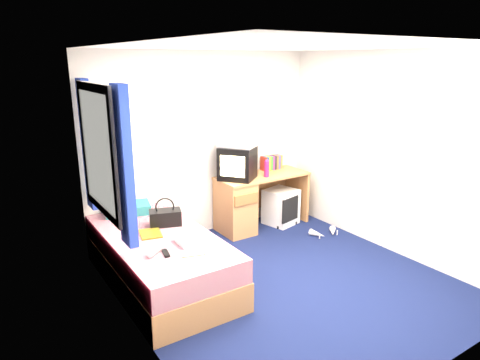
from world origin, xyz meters
TOP-DOWN VIEW (x-y plane):
  - ground at (0.00, 0.00)m, footprint 3.40×3.40m
  - room_shell at (0.00, 0.00)m, footprint 3.40×3.40m
  - bed at (-1.10, 0.70)m, footprint 1.01×2.00m
  - pillow at (-1.14, 1.51)m, footprint 0.57×0.44m
  - desk at (0.47, 1.44)m, footprint 1.30×0.55m
  - storage_cube at (1.03, 1.35)m, footprint 0.48×0.48m
  - crt_tv at (0.35, 1.44)m, footprint 0.59×0.59m
  - vcr at (0.35, 1.44)m, footprint 0.53×0.56m
  - book_row at (1.04, 1.60)m, footprint 0.31×0.13m
  - picture_frame at (1.19, 1.63)m, footprint 0.03×0.12m
  - pink_water_bottle at (0.73, 1.30)m, footprint 0.08×0.08m
  - aerosol_can at (0.62, 1.50)m, footprint 0.07×0.07m
  - handbag at (-0.92, 0.93)m, footprint 0.38×0.29m
  - towel at (-0.89, 0.36)m, footprint 0.30×0.25m
  - magazine at (-1.16, 0.77)m, footprint 0.27×0.32m
  - water_bottle at (-1.30, 0.31)m, footprint 0.20×0.18m
  - colour_swatch_fan at (-1.02, 0.08)m, footprint 0.23×0.12m
  - remote_control at (-1.22, 0.25)m, footprint 0.08×0.17m
  - window_assembly at (-1.55, 0.90)m, footprint 0.11×1.42m
  - white_heels at (1.24, 0.65)m, footprint 0.41×0.28m

SIDE VIEW (x-z plane):
  - ground at x=0.00m, z-range 0.00..0.00m
  - white_heels at x=1.24m, z-range -0.01..0.09m
  - storage_cube at x=1.03m, z-range 0.00..0.50m
  - bed at x=-1.10m, z-range 0.00..0.54m
  - desk at x=0.47m, z-range 0.03..0.78m
  - colour_swatch_fan at x=-1.02m, z-range 0.54..0.55m
  - magazine at x=-1.16m, z-range 0.54..0.55m
  - remote_control at x=-1.22m, z-range 0.54..0.56m
  - water_bottle at x=-1.30m, z-range 0.54..0.61m
  - towel at x=-0.89m, z-range 0.54..0.64m
  - pillow at x=-1.14m, z-range 0.54..0.65m
  - handbag at x=-0.92m, z-range 0.48..0.79m
  - picture_frame at x=1.19m, z-range 0.75..0.89m
  - aerosol_can at x=0.62m, z-range 0.75..0.94m
  - book_row at x=1.04m, z-range 0.75..0.95m
  - pink_water_bottle at x=0.73m, z-range 0.75..0.96m
  - crt_tv at x=0.35m, z-range 0.75..1.19m
  - vcr at x=0.35m, z-range 1.19..1.27m
  - window_assembly at x=-1.55m, z-range 0.72..2.12m
  - room_shell at x=0.00m, z-range -0.25..3.15m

